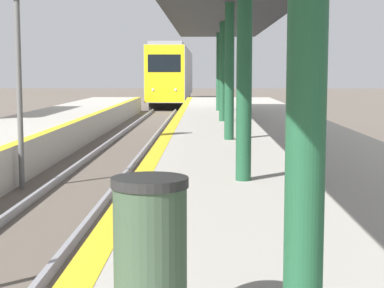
% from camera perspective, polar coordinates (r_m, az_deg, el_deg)
% --- Properties ---
extents(train, '(2.64, 23.83, 4.55)m').
position_cam_1_polar(train, '(53.08, -1.66, 6.17)').
color(train, black).
rests_on(train, ground).
extents(signal_mid, '(0.36, 0.31, 4.95)m').
position_cam_1_polar(signal_mid, '(14.20, -15.27, 9.88)').
color(signal_mid, '#595959').
rests_on(signal_mid, ground).
extents(station_canopy, '(3.38, 28.93, 3.40)m').
position_cam_1_polar(station_canopy, '(15.26, 3.38, 12.57)').
color(station_canopy, '#1E5133').
rests_on(station_canopy, platform_right).
extents(trash_bin, '(0.47, 0.47, 0.96)m').
position_cam_1_polar(trash_bin, '(3.95, -3.73, -9.84)').
color(trash_bin, '#384C38').
rests_on(trash_bin, platform_right).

